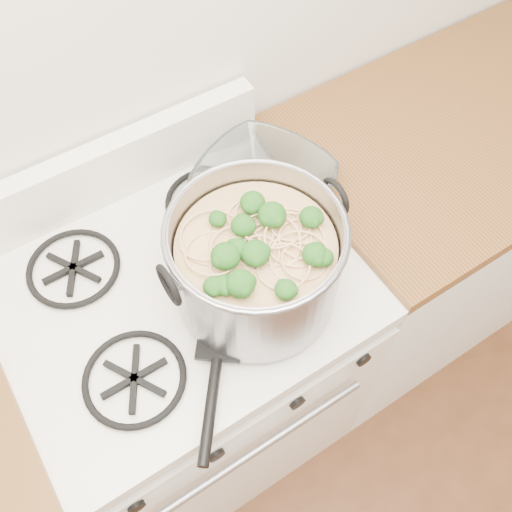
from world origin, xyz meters
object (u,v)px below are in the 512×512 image
object	(u,v)px
stock_pot	(256,263)
spatula	(220,334)
gas_range	(196,366)
glass_bowl	(263,191)

from	to	relation	value
stock_pot	spatula	bearing A→B (deg)	-156.36
gas_range	spatula	distance (m)	0.53
gas_range	stock_pot	xyz separation A→B (m)	(0.13, -0.11, 0.59)
gas_range	spatula	xyz separation A→B (m)	(0.01, -0.16, 0.50)
spatula	glass_bowl	bearing A→B (deg)	81.35
spatula	glass_bowl	distance (m)	0.37
gas_range	stock_pot	world-z (taller)	stock_pot
stock_pot	spatula	world-z (taller)	stock_pot
gas_range	glass_bowl	distance (m)	0.58
stock_pot	glass_bowl	distance (m)	0.27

